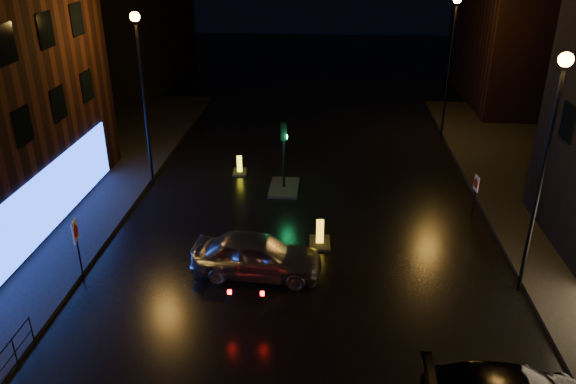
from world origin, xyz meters
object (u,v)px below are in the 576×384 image
(road_sign_left, at_px, (76,236))
(road_sign_right, at_px, (476,187))
(silver_hatchback, at_px, (257,255))
(bollard_far, at_px, (240,169))
(traffic_signal, at_px, (284,179))
(bollard_near, at_px, (320,239))

(road_sign_left, relative_size, road_sign_right, 1.15)
(silver_hatchback, height_order, bollard_far, silver_hatchback)
(traffic_signal, relative_size, road_sign_left, 1.44)
(bollard_far, bearing_deg, road_sign_right, -28.17)
(road_sign_right, bearing_deg, bollard_near, 16.13)
(bollard_near, height_order, bollard_far, bollard_near)
(silver_hatchback, relative_size, road_sign_right, 2.28)
(traffic_signal, distance_m, bollard_far, 3.11)
(traffic_signal, bearing_deg, road_sign_left, -128.32)
(silver_hatchback, bearing_deg, bollard_far, 16.56)
(bollard_far, bearing_deg, traffic_signal, -42.64)
(road_sign_left, bearing_deg, bollard_far, 56.59)
(silver_hatchback, height_order, road_sign_left, road_sign_left)
(bollard_near, relative_size, road_sign_left, 0.54)
(silver_hatchback, bearing_deg, traffic_signal, 1.21)
(road_sign_left, height_order, road_sign_right, road_sign_left)
(traffic_signal, height_order, road_sign_left, traffic_signal)
(bollard_far, bearing_deg, road_sign_left, -118.34)
(silver_hatchback, distance_m, bollard_near, 3.31)
(traffic_signal, distance_m, road_sign_right, 8.98)
(bollard_near, bearing_deg, traffic_signal, 106.74)
(traffic_signal, xyz_separation_m, silver_hatchback, (-0.37, -7.66, 0.31))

